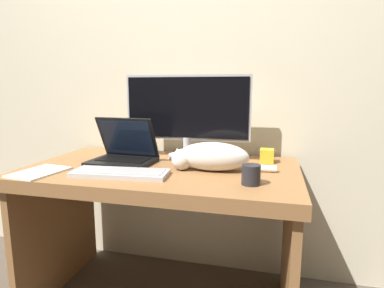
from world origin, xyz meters
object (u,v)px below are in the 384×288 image
Objects in this scene: external_keyboard at (120,173)px; coffee_mug at (251,175)px; monitor at (187,114)px; laptop at (124,154)px; cat at (211,156)px.

external_keyboard is 5.39× the size of coffee_mug.
monitor is 0.51m from external_keyboard.
coffee_mug is (0.37, -0.41, -0.20)m from monitor.
laptop is at bearing 161.63° from coffee_mug.
laptop reaches higher than coffee_mug.
cat is 0.27m from coffee_mug.
coffee_mug is at bearing -47.61° from monitor.
monitor reaches higher than cat.
coffee_mug is (0.20, -0.18, -0.03)m from cat.
external_keyboard is 0.57m from coffee_mug.
external_keyboard is at bearing -155.71° from cat.
external_keyboard is at bearing -115.12° from monitor.
coffee_mug is (0.66, -0.22, -0.01)m from laptop.
cat is 5.98× the size of coffee_mug.
cat is (0.46, -0.04, 0.02)m from laptop.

